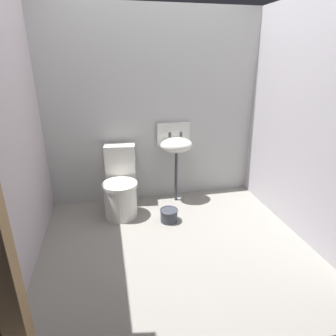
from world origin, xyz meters
name	(u,v)px	position (x,y,z in m)	size (l,w,h in m)	color
ground_plane	(174,244)	(0.00, 0.00, -0.04)	(3.01, 2.53, 0.08)	gray
wall_back	(153,109)	(0.00, 1.11, 1.16)	(3.01, 0.10, 2.31)	#B4B4B2
wall_left	(10,136)	(-1.35, 0.10, 1.16)	(0.10, 2.33, 2.31)	#BAADB4
wall_right	(303,121)	(1.35, 0.10, 1.16)	(0.10, 2.33, 2.31)	#B4AFB7
toilet_near_wall	(121,188)	(-0.47, 0.71, 0.32)	(0.45, 0.63, 0.78)	silver
sink	(176,144)	(0.24, 0.90, 0.75)	(0.42, 0.35, 0.99)	#343941
bucket	(169,215)	(0.04, 0.38, 0.08)	(0.21, 0.21, 0.15)	#343941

